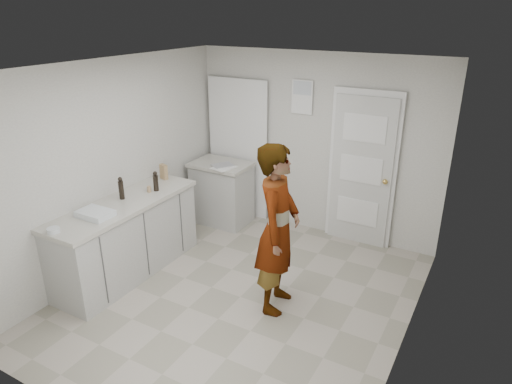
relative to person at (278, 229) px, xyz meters
The scene contains 12 objects.
ground 1.00m from the person, 168.02° to the right, with size 4.00×4.00×0.00m, color gray.
room_shell 1.96m from the person, 107.35° to the left, with size 4.00×4.00×4.00m.
main_counter 1.94m from the person, behind, with size 0.64×1.96×0.93m.
side_counter 2.26m from the person, 138.58° to the left, with size 0.84×0.61×0.93m.
person is the anchor object (origin of this frame).
cake_mix_box 2.03m from the person, 164.14° to the left, with size 0.12×0.05×0.19m, color #98714C.
spice_jar 1.81m from the person, behind, with size 0.05×0.05×0.07m, color tan.
oil_cruet_a 1.77m from the person, behind, with size 0.06×0.06×0.25m.
oil_cruet_b 1.95m from the person, behind, with size 0.06×0.06×0.27m.
baking_dish 1.97m from the person, 158.78° to the right, with size 0.37×0.27×0.07m.
egg_bowl 2.25m from the person, 148.10° to the right, with size 0.12×0.12×0.05m.
papers 1.99m from the person, 139.13° to the left, with size 0.25×0.31×0.01m, color white.
Camera 1 is at (2.25, -3.65, 3.01)m, focal length 32.00 mm.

